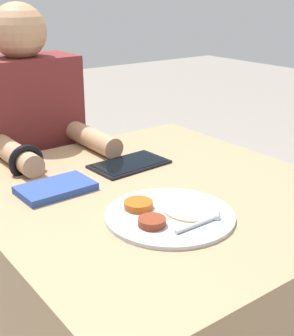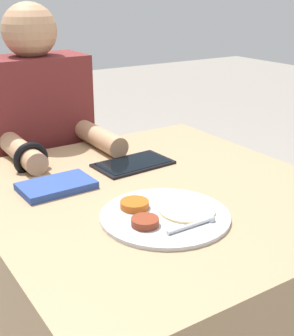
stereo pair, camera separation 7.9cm
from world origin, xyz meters
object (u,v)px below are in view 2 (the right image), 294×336
Objects in this scene: tablet_device at (133,164)px; person_diner at (43,177)px; thali_tray at (164,215)px; red_notebook at (57,186)px.

tablet_device is 0.20× the size of person_diner.
person_diner is (-0.02, 0.78, -0.16)m from thali_tray.
tablet_device is at bearing 70.15° from thali_tray.
person_diner reaches higher than thali_tray.
red_notebook is 0.17× the size of person_diner.
tablet_device is at bearing -71.53° from person_diner.
thali_tray is 1.56× the size of red_notebook.
tablet_device is (0.13, 0.35, -0.00)m from thali_tray.
thali_tray is 0.80m from person_diner.
thali_tray is at bearing -63.97° from red_notebook.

